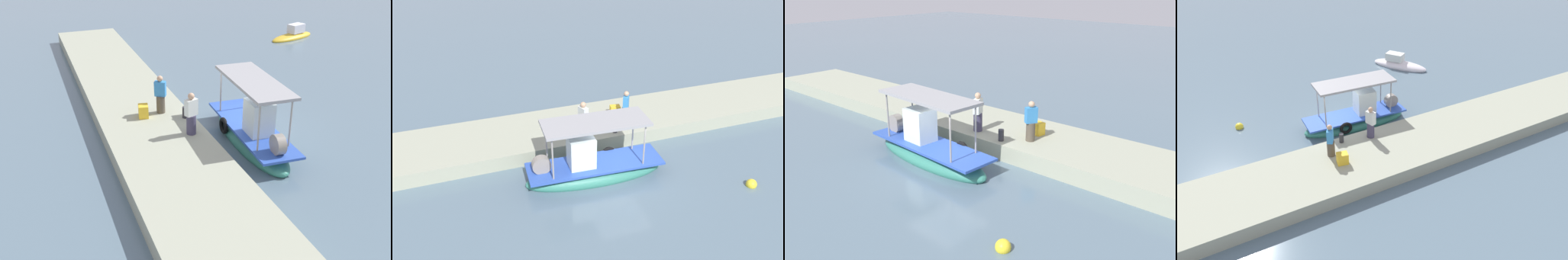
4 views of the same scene
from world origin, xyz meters
TOP-DOWN VIEW (x-y plane):
  - ground_plane at (0.00, 0.00)m, footprint 120.00×120.00m
  - dock_quay at (0.00, -4.07)m, footprint 36.00×4.03m
  - main_fishing_boat at (1.24, -0.22)m, footprint 6.31×2.07m
  - fisherman_near_bollard at (-1.68, -3.29)m, footprint 0.53×0.56m
  - fisherman_by_crate at (0.80, -2.77)m, footprint 0.50×0.56m
  - mooring_bollard at (-0.76, -2.47)m, footprint 0.24×0.24m
  - cargo_crate at (-1.47, -4.15)m, footprint 0.59×0.51m
  - marker_buoy at (-4.97, 2.72)m, footprint 0.46×0.46m

SIDE VIEW (x-z plane):
  - ground_plane at x=0.00m, z-range 0.00..0.00m
  - marker_buoy at x=-4.97m, z-range -0.14..0.32m
  - dock_quay at x=0.00m, z-range 0.00..0.71m
  - main_fishing_boat at x=1.24m, z-range -1.07..2.08m
  - mooring_bollard at x=-0.76m, z-range 0.71..1.21m
  - cargo_crate at x=-1.47m, z-range 0.71..1.27m
  - fisherman_near_bollard at x=-1.68m, z-range 0.63..2.36m
  - fisherman_by_crate at x=0.80m, z-range 0.63..2.39m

